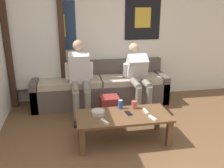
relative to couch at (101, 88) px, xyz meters
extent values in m
cube|color=white|center=(0.19, 0.33, 1.00)|extent=(10.00, 0.05, 2.55)
cube|color=navy|center=(-0.73, 0.30, 1.12)|extent=(0.68, 0.01, 0.87)
cube|color=gold|center=(-0.73, 0.29, 1.12)|extent=(0.31, 0.01, 0.39)
cube|color=black|center=(0.85, 0.30, 1.24)|extent=(0.68, 0.01, 0.81)
cube|color=gold|center=(0.85, 0.29, 1.24)|extent=(0.30, 0.01, 0.37)
cube|color=#382319|center=(-1.55, 0.11, 0.75)|extent=(0.10, 0.10, 2.05)
cube|color=#382319|center=(-0.65, 0.11, 0.75)|extent=(0.10, 0.10, 2.05)
cube|color=silver|center=(-1.10, 0.13, 0.85)|extent=(0.82, 0.02, 1.64)
cube|color=#564C47|center=(0.00, 0.24, 0.10)|extent=(2.44, 0.13, 0.76)
cube|color=#564C47|center=(0.00, -0.09, -0.08)|extent=(2.44, 0.53, 0.40)
cube|color=#564C47|center=(-1.16, -0.09, -0.02)|extent=(0.12, 0.53, 0.52)
cube|color=#564C47|center=(1.16, -0.09, -0.02)|extent=(0.12, 0.53, 0.52)
cube|color=#B2A38E|center=(-0.55, -0.09, 0.17)|extent=(1.08, 0.49, 0.10)
cube|color=#B2A38E|center=(0.55, -0.09, 0.17)|extent=(1.08, 0.49, 0.10)
cube|color=brown|center=(0.12, -1.38, 0.09)|extent=(1.24, 0.58, 0.03)
cube|color=brown|center=(-0.45, -1.15, -0.10)|extent=(0.07, 0.07, 0.35)
cube|color=brown|center=(0.69, -1.15, -0.10)|extent=(0.07, 0.07, 0.35)
cube|color=brown|center=(-0.45, -1.62, -0.10)|extent=(0.07, 0.07, 0.35)
cube|color=brown|center=(0.69, -1.62, -0.10)|extent=(0.07, 0.07, 0.35)
cylinder|color=gray|center=(-0.48, -0.51, 0.22)|extent=(0.11, 0.45, 0.11)
cylinder|color=gray|center=(-0.48, -0.74, -0.02)|extent=(0.10, 0.10, 0.47)
cube|color=#232328|center=(-0.48, -0.81, -0.25)|extent=(0.11, 0.25, 0.05)
cylinder|color=gray|center=(-0.30, -0.51, 0.22)|extent=(0.11, 0.45, 0.11)
cylinder|color=gray|center=(-0.30, -0.74, -0.02)|extent=(0.10, 0.10, 0.47)
cube|color=#232328|center=(-0.30, -0.81, -0.25)|extent=(0.11, 0.25, 0.05)
cube|color=silver|center=(-0.39, -0.24, 0.47)|extent=(0.35, 0.32, 0.54)
sphere|color=tan|center=(-0.39, -0.17, 0.84)|extent=(0.17, 0.17, 0.17)
cylinder|color=silver|center=(-0.58, -0.25, 0.43)|extent=(0.08, 0.11, 0.29)
cylinder|color=silver|center=(-0.19, -0.25, 0.43)|extent=(0.08, 0.11, 0.29)
cylinder|color=gray|center=(0.53, -0.48, 0.22)|extent=(0.11, 0.39, 0.11)
cylinder|color=gray|center=(0.53, -0.67, -0.02)|extent=(0.10, 0.10, 0.47)
cube|color=#232328|center=(0.53, -0.74, -0.25)|extent=(0.11, 0.25, 0.05)
cylinder|color=gray|center=(0.71, -0.48, 0.22)|extent=(0.11, 0.39, 0.11)
cylinder|color=gray|center=(0.71, -0.67, -0.02)|extent=(0.10, 0.10, 0.47)
cube|color=#232328|center=(0.71, -0.74, -0.25)|extent=(0.11, 0.25, 0.05)
cube|color=silver|center=(0.62, -0.17, 0.42)|extent=(0.34, 0.43, 0.51)
sphere|color=beige|center=(0.62, 0.02, 0.73)|extent=(0.18, 0.18, 0.18)
cylinder|color=silver|center=(0.43, -0.14, 0.37)|extent=(0.08, 0.15, 0.27)
cylinder|color=silver|center=(0.82, -0.14, 0.37)|extent=(0.08, 0.15, 0.27)
cube|color=maroon|center=(0.05, -0.72, -0.08)|extent=(0.29, 0.27, 0.39)
cube|color=maroon|center=(0.05, -0.84, -0.17)|extent=(0.20, 0.10, 0.18)
cylinder|color=#B7B2A8|center=(-0.21, -1.32, 0.13)|extent=(0.17, 0.17, 0.06)
torus|color=#B7B2A8|center=(-0.21, -1.32, 0.16)|extent=(0.18, 0.18, 0.02)
cylinder|color=#B24C42|center=(0.32, -1.20, 0.16)|extent=(0.08, 0.08, 0.11)
cylinder|color=black|center=(0.32, -1.20, 0.22)|extent=(0.00, 0.00, 0.01)
cylinder|color=#28479E|center=(0.13, -1.17, 0.17)|extent=(0.07, 0.07, 0.12)
cylinder|color=silver|center=(0.13, -1.17, 0.23)|extent=(0.06, 0.06, 0.00)
cube|color=white|center=(0.46, -1.56, 0.12)|extent=(0.08, 0.15, 0.02)
cylinder|color=#333842|center=(0.45, -1.53, 0.13)|extent=(0.01, 0.01, 0.00)
cube|color=white|center=(0.44, -1.36, 0.12)|extent=(0.04, 0.15, 0.02)
cylinder|color=#333842|center=(0.44, -1.32, 0.13)|extent=(0.01, 0.01, 0.00)
cube|color=white|center=(-0.16, -1.56, 0.12)|extent=(0.09, 0.15, 0.02)
cylinder|color=#333842|center=(-0.17, -1.53, 0.13)|extent=(0.01, 0.01, 0.00)
cube|color=black|center=(0.20, -1.36, 0.11)|extent=(0.09, 0.15, 0.01)
cube|color=black|center=(0.20, -1.36, 0.12)|extent=(0.08, 0.13, 0.00)
camera|label=1|loc=(-0.56, -4.32, 1.55)|focal=40.00mm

